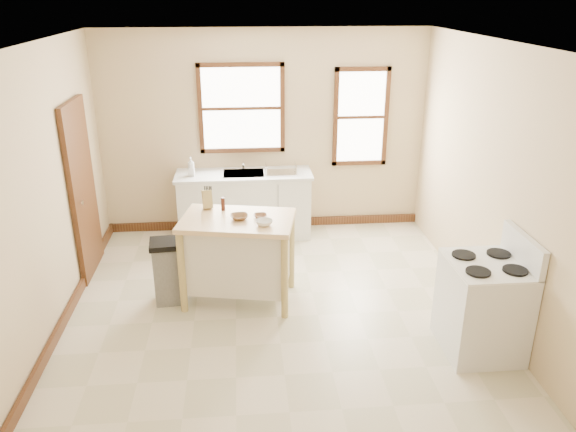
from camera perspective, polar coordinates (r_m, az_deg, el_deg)
The scene contains 23 objects.
floor at distance 6.09m, azimuth -1.11°, elevation -10.20°, with size 5.00×5.00×0.00m, color beige.
ceiling at distance 5.17m, azimuth -1.34°, elevation 17.04°, with size 5.00×5.00×0.00m, color white.
wall_back at distance 7.87m, azimuth -2.46°, elevation 8.43°, with size 4.50×0.04×2.80m, color tan.
wall_left at distance 5.79m, azimuth -24.02°, elevation 1.43°, with size 0.04×5.00×2.80m, color tan.
wall_right at distance 6.05m, azimuth 20.61°, elevation 2.77°, with size 0.04×5.00×2.80m, color tan.
window_main at distance 7.77m, azimuth -4.74°, elevation 10.83°, with size 1.17×0.06×1.22m, color #3B1F10, non-canonical shape.
window_side at distance 7.98m, azimuth 7.40°, elevation 9.93°, with size 0.77×0.06×1.37m, color #3B1F10, non-canonical shape.
door_left at distance 7.06m, azimuth -20.15°, elevation 2.50°, with size 0.06×0.90×2.10m, color #3B1F10.
baseboard_back at distance 8.26m, azimuth -2.30°, elevation -0.69°, with size 4.50×0.04×0.12m, color #3B1F10.
baseboard_left at distance 6.34m, azimuth -21.88°, elevation -9.96°, with size 0.04×5.00×0.12m, color #3B1F10.
sink_counter at distance 7.86m, azimuth -4.43°, elevation 1.17°, with size 1.86×0.62×0.92m, color silver, non-canonical shape.
faucet at distance 7.84m, azimuth -4.57°, elevation 5.53°, with size 0.03×0.03×0.22m, color silver.
soap_bottle_a at distance 7.65m, azimuth -9.82°, elevation 4.98°, with size 0.10×0.10×0.26m, color #B2B2B2.
soap_bottle_b at distance 7.64m, azimuth -9.81°, elevation 4.65°, with size 0.08×0.08×0.18m, color #B2B2B2.
dish_rack at distance 7.66m, azimuth -0.73°, elevation 4.75°, with size 0.43×0.32×0.11m, color silver, non-canonical shape.
kitchen_island at distance 6.22m, azimuth -5.03°, elevation -4.41°, with size 1.20×0.76×0.98m, color #D9BA80, non-canonical shape.
knife_block at distance 6.30m, azimuth -8.20°, elevation 1.63°, with size 0.10×0.10×0.20m, color tan, non-canonical shape.
pepper_grinder at distance 6.23m, azimuth -6.62°, elevation 1.23°, with size 0.04×0.04×0.15m, color #3F1A11.
bowl_a at distance 5.99m, azimuth -4.97°, elevation -0.10°, with size 0.19×0.19×0.05m, color brown.
bowl_b at distance 6.01m, azimuth -2.84°, elevation 0.00°, with size 0.14×0.14×0.04m, color brown.
bowl_c at distance 5.82m, azimuth -2.43°, elevation -0.68°, with size 0.17×0.17×0.05m, color silver.
trash_bin at distance 6.34m, azimuth -11.92°, elevation -5.52°, with size 0.38×0.32×0.74m, color gray, non-canonical shape.
gas_stove at distance 5.62m, azimuth 19.29°, elevation -7.53°, with size 0.74×0.75×1.19m, color silver, non-canonical shape.
Camera 1 is at (-0.33, -5.14, 3.25)m, focal length 35.00 mm.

